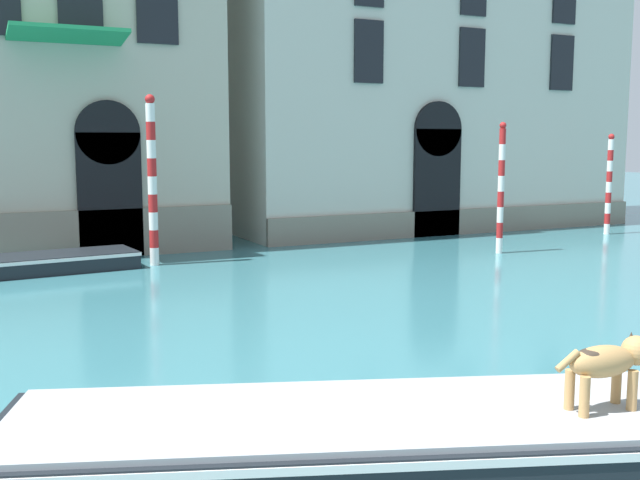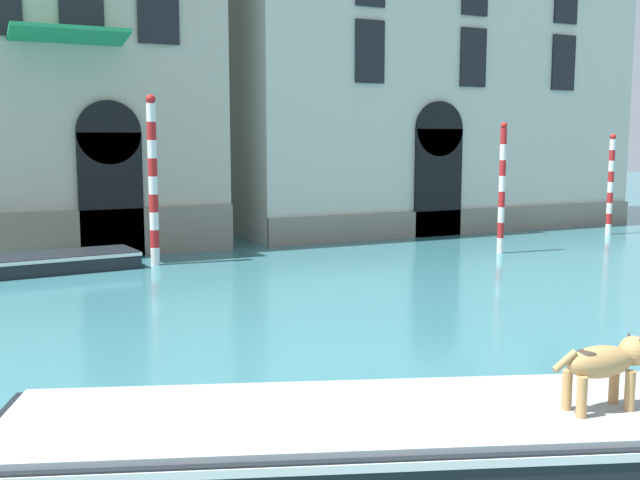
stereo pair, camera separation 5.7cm
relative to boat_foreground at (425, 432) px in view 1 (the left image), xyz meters
The scene contains 7 objects.
palazzo_right 22.10m from the boat_foreground, 56.95° to the left, with size 14.77×6.13×13.28m.
boat_foreground is the anchor object (origin of this frame).
dog_on_deck 1.95m from the boat_foreground, 25.88° to the right, with size 1.11×0.40×0.74m.
boat_moored_near_palazzo 13.31m from the boat_foreground, 101.19° to the left, with size 5.00×2.03×0.43m.
mooring_pole_0 20.19m from the boat_foreground, 38.52° to the left, with size 0.20×0.20×3.40m.
mooring_pole_1 14.49m from the boat_foreground, 47.97° to the left, with size 0.19×0.19×3.69m.
mooring_pole_2 13.06m from the boat_foreground, 88.52° to the left, with size 0.24×0.24×4.33m.
Camera 1 is at (-0.81, 0.53, 3.19)m, focal length 42.00 mm.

